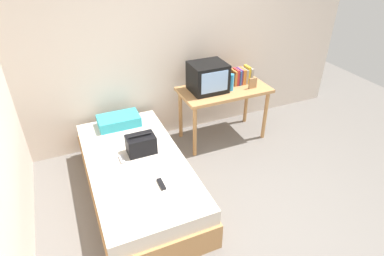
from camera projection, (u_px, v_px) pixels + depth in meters
name	position (u px, v px, depth m)	size (l,w,h in m)	color
ground_plane	(249.00, 226.00, 3.20)	(8.00, 8.00, 0.00)	slate
wall_back	(174.00, 40.00, 4.07)	(5.20, 0.10, 2.60)	beige
bed	(138.00, 178.00, 3.47)	(1.00, 2.00, 0.46)	#B27F4C
desk	(224.00, 95.00, 4.22)	(1.16, 0.60, 0.74)	#B27F4C
tv	(208.00, 77.00, 4.02)	(0.44, 0.39, 0.36)	black
water_bottle	(231.00, 82.00, 4.07)	(0.07, 0.07, 0.22)	#3399DB
book_row	(242.00, 76.00, 4.26)	(0.27, 0.16, 0.23)	#CC7233
picture_frame	(253.00, 83.00, 4.14)	(0.11, 0.02, 0.14)	#9E754C
pillow	(119.00, 121.00, 3.92)	(0.49, 0.29, 0.13)	#33A8B7
handbag	(141.00, 144.00, 3.43)	(0.30, 0.20, 0.22)	black
magazine	(136.00, 187.00, 3.01)	(0.21, 0.29, 0.01)	white
remote_dark	(161.00, 184.00, 3.03)	(0.04, 0.16, 0.02)	black
remote_silver	(122.00, 159.00, 3.36)	(0.04, 0.14, 0.02)	#B7B7BC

